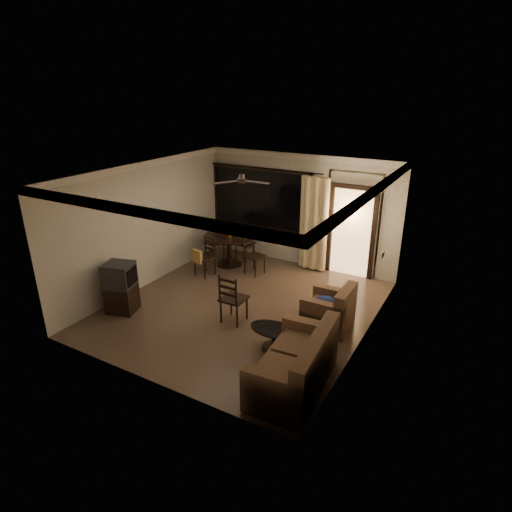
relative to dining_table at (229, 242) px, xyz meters
The scene contains 12 objects.
ground 2.40m from the dining_table, 50.41° to the right, with size 5.50×5.50×0.00m, color #7F6651.
room_shell 2.40m from the dining_table, ahead, with size 5.50×6.70×5.50m.
dining_table is the anchor object (origin of this frame).
dining_chair_west 0.67m from the dining_table, 163.80° to the left, with size 0.49×0.49×0.95m.
dining_chair_east 0.90m from the dining_table, 11.30° to the right, with size 0.49×0.49×0.95m.
dining_chair_south 0.92m from the dining_table, 101.32° to the right, with size 0.49×0.54×0.95m.
dining_chair_north 0.62m from the dining_table, 73.11° to the left, with size 0.49×0.49×0.95m.
tv_cabinet 3.17m from the dining_table, 100.36° to the right, with size 0.67×0.63×1.04m.
sofa 4.99m from the dining_table, 45.41° to the right, with size 1.04×1.79×0.92m.
armchair 3.71m from the dining_table, 26.19° to the right, with size 0.84×0.84×0.84m.
coffee_table 3.91m from the dining_table, 45.74° to the right, with size 0.88×0.53×0.39m.
side_chair 2.87m from the dining_table, 55.57° to the right, with size 0.45×0.45×1.02m.
Camera 1 is at (4.11, -6.69, 4.28)m, focal length 30.00 mm.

